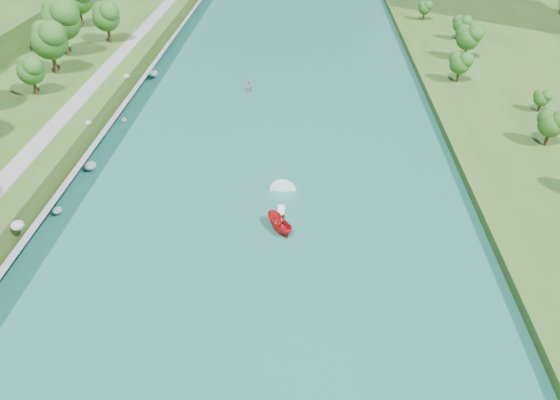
{
  "coord_description": "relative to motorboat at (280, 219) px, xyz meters",
  "views": [
    {
      "loc": [
        5.68,
        -44.53,
        39.36
      ],
      "look_at": [
        2.65,
        11.67,
        2.5
      ],
      "focal_mm": 35.0,
      "sensor_mm": 36.0,
      "label": 1
    }
  ],
  "objects": [
    {
      "name": "raft",
      "position": [
        -8.23,
        43.32,
        -0.45
      ],
      "size": [
        2.02,
        2.67,
        1.62
      ],
      "rotation": [
        0.0,
        0.0,
        0.09
      ],
      "color": "gray",
      "rests_on": "river_water"
    },
    {
      "name": "ground",
      "position": [
        -2.71,
        -9.79,
        -0.91
      ],
      "size": [
        260.0,
        260.0,
        0.0
      ],
      "primitive_type": "plane",
      "color": "#2D5119",
      "rests_on": "ground"
    },
    {
      "name": "riprap_bank",
      "position": [
        -28.56,
        9.55,
        0.9
      ],
      "size": [
        4.55,
        236.0,
        4.37
      ],
      "color": "slate",
      "rests_on": "ground"
    },
    {
      "name": "motorboat",
      "position": [
        0.0,
        0.0,
        0.0
      ],
      "size": [
        4.03,
        19.29,
        2.02
      ],
      "rotation": [
        0.0,
        0.0,
        3.7
      ],
      "color": "red",
      "rests_on": "river_water"
    },
    {
      "name": "riverside_path",
      "position": [
        -35.21,
        10.21,
        2.64
      ],
      "size": [
        3.0,
        200.0,
        0.1
      ],
      "primitive_type": "cube",
      "color": "gray",
      "rests_on": "berm_west"
    },
    {
      "name": "river_water",
      "position": [
        -2.71,
        10.21,
        -0.86
      ],
      "size": [
        55.0,
        240.0,
        0.1
      ],
      "primitive_type": "cube",
      "color": "#1A6452",
      "rests_on": "ground"
    }
  ]
}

